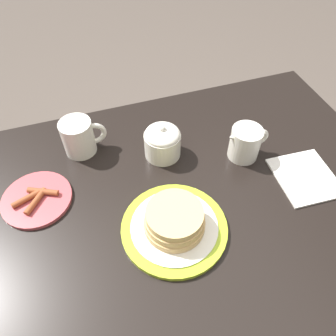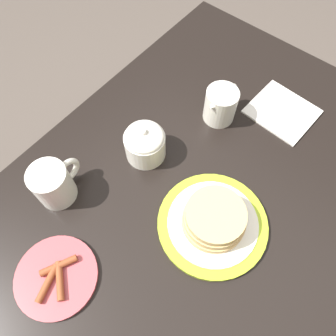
{
  "view_description": "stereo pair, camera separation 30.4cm",
  "coord_description": "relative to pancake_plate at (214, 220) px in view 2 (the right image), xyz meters",
  "views": [
    {
      "loc": [
        -0.13,
        -0.41,
        1.43
      ],
      "look_at": [
        0.04,
        0.1,
        0.81
      ],
      "focal_mm": 35.0,
      "sensor_mm": 36.0,
      "label": 1
    },
    {
      "loc": [
        -0.24,
        -0.13,
        1.47
      ],
      "look_at": [
        0.04,
        0.1,
        0.81
      ],
      "focal_mm": 35.0,
      "sensor_mm": 36.0,
      "label": 2
    }
  ],
  "objects": [
    {
      "name": "ground_plane",
      "position": [
        -0.0,
        0.06,
        -0.8
      ],
      "size": [
        8.0,
        8.0,
        0.0
      ],
      "primitive_type": "plane",
      "color": "#51473F"
    },
    {
      "name": "dining_table",
      "position": [
        -0.0,
        0.06,
        -0.17
      ],
      "size": [
        1.21,
        0.82,
        0.78
      ],
      "color": "black",
      "rests_on": "ground_plane"
    },
    {
      "name": "pancake_plate",
      "position": [
        0.0,
        0.0,
        0.0
      ],
      "size": [
        0.24,
        0.24,
        0.07
      ],
      "color": "#AAC628",
      "rests_on": "dining_table"
    },
    {
      "name": "side_plate_bacon",
      "position": [
        -0.29,
        0.18,
        -0.02
      ],
      "size": [
        0.17,
        0.17,
        0.02
      ],
      "color": "#B2474C",
      "rests_on": "dining_table"
    },
    {
      "name": "coffee_mug",
      "position": [
        -0.16,
        0.32,
        0.02
      ],
      "size": [
        0.12,
        0.08,
        0.1
      ],
      "color": "silver",
      "rests_on": "dining_table"
    },
    {
      "name": "creamer_pitcher",
      "position": [
        0.25,
        0.16,
        0.02
      ],
      "size": [
        0.12,
        0.08,
        0.1
      ],
      "color": "silver",
      "rests_on": "dining_table"
    },
    {
      "name": "sugar_bowl",
      "position": [
        0.04,
        0.23,
        0.02
      ],
      "size": [
        0.1,
        0.1,
        0.1
      ],
      "color": "silver",
      "rests_on": "dining_table"
    },
    {
      "name": "napkin",
      "position": [
        0.36,
        0.04,
        -0.02
      ],
      "size": [
        0.15,
        0.17,
        0.01
      ],
      "color": "silver",
      "rests_on": "dining_table"
    }
  ]
}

